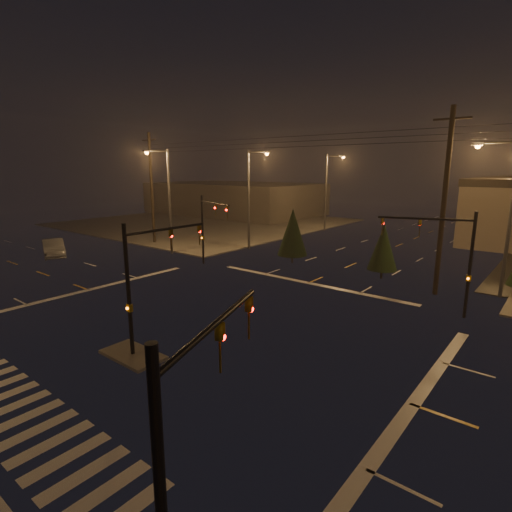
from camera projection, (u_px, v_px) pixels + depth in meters
The scene contains 19 objects.
ground at pixel (199, 329), 20.90m from camera, with size 140.00×140.00×0.00m, color black.
sidewalk_nw at pixel (207, 222), 62.07m from camera, with size 36.00×36.00×0.12m, color #484640.
median_island at pixel (133, 355), 17.83m from camera, with size 3.00×1.60×0.15m, color #484640.
crosswalk at pixel (11, 407), 14.03m from camera, with size 15.00×2.60×0.01m, color beige.
stop_bar_far at pixel (308, 283), 29.29m from camera, with size 16.00×0.50×0.01m, color beige.
commercial_block at pixel (234, 199), 73.69m from camera, with size 30.00×18.00×5.60m, color #413C3A.
signal_mast_median at pixel (145, 271), 17.75m from camera, with size 0.25×4.59×6.00m.
signal_mast_ne at pixel (450, 251), 22.02m from camera, with size 4.84×1.86×6.00m.
signal_mast_nw at pixel (207, 222), 33.61m from camera, with size 4.84×1.86×6.00m.
signal_mast_se at pixel (187, 455), 6.43m from camera, with size 1.55×3.87×6.00m.
streetlight_1 at pixel (251, 193), 40.21m from camera, with size 2.77×0.32×10.00m.
streetlight_2 at pixel (328, 187), 52.41m from camera, with size 2.77×0.32×10.00m.
streetlight_3 at pixel (506, 208), 25.04m from camera, with size 2.77×0.32×10.00m.
streetlight_5 at pixel (167, 195), 37.95m from camera, with size 0.32×2.77×10.00m.
utility_pole_0 at pixel (152, 188), 43.68m from camera, with size 2.20×0.32×12.00m.
utility_pole_1 at pixel (444, 202), 25.38m from camera, with size 2.20×0.32×12.00m.
conifer_3 at pixel (293, 232), 35.04m from camera, with size 2.64×2.64×4.82m.
conifer_4 at pixel (383, 247), 30.02m from camera, with size 2.22×2.22×4.18m.
car_crossing at pixel (53, 248), 37.90m from camera, with size 1.77×5.07×1.67m, color slate.
Camera 1 is at (14.59, -13.42, 8.22)m, focal length 28.00 mm.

